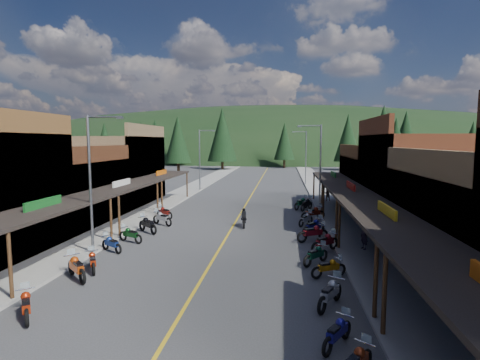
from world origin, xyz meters
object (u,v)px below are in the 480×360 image
(shop_west_2, at_px, (61,192))
(bike_west_3, at_px, (76,266))
(shop_west_3, at_px, (114,170))
(pine_1, at_px, (177,138))
(streetlight_3, at_px, (305,155))
(bike_east_7, at_px, (313,232))
(bike_east_3, at_px, (330,292))
(streetlight_0, at_px, (92,178))
(pedestrian_east_a, at_px, (364,235))
(pedestrian_east_b, at_px, (327,194))
(bike_west_8, at_px, (162,218))
(pine_10, at_px, (178,140))
(bike_west_7, at_px, (148,224))
(bike_west_2, at_px, (26,304))
(bike_east_4, at_px, (329,267))
(bike_west_6, at_px, (130,234))
(bike_west_4, at_px, (93,260))
(bike_east_10, at_px, (313,212))
(bike_east_12, at_px, (301,203))
(streetlight_1, at_px, (201,157))
(pine_0, at_px, (105,141))
(pine_5, at_px, (406,135))
(bike_east_9, at_px, (306,219))
(pine_11, at_px, (383,137))
(pine_4, at_px, (348,138))
(bike_west_5, at_px, (112,243))
(pine_6, at_px, (472,141))
(rider_on_bike, at_px, (244,219))
(streetlight_2, at_px, (319,165))
(bike_east_6, at_px, (325,241))
(bike_west_9, at_px, (165,212))
(pine_3, at_px, (284,141))
(shop_east_2, at_px, (424,184))
(bike_east_5, at_px, (316,254))
(pine_2, at_px, (222,134))
(bike_east_8, at_px, (314,226))
(shop_east_3, at_px, (387,183))
(bike_east_2, at_px, (337,331))

(shop_west_2, distance_m, bike_west_3, 14.09)
(shop_west_3, distance_m, pine_1, 59.70)
(streetlight_3, relative_size, bike_east_7, 3.54)
(bike_east_3, bearing_deg, streetlight_0, -174.41)
(shop_west_2, bearing_deg, pedestrian_east_a, -13.21)
(shop_west_3, distance_m, pedestrian_east_b, 22.62)
(bike_west_3, height_order, bike_west_8, bike_west_3)
(pine_10, bearing_deg, bike_west_7, -76.46)
(bike_west_2, bearing_deg, bike_east_4, -11.63)
(shop_west_3, relative_size, bike_west_6, 5.48)
(streetlight_3, distance_m, bike_west_4, 40.84)
(bike_east_10, height_order, bike_east_12, bike_east_10)
(streetlight_1, distance_m, pine_10, 30.19)
(pine_0, height_order, pine_5, pine_5)
(bike_east_9, bearing_deg, pine_11, 100.26)
(pine_4, relative_size, bike_west_3, 5.50)
(bike_west_5, xyz_separation_m, pedestrian_east_b, (14.73, 19.78, 0.42))
(streetlight_0, relative_size, pine_6, 0.73)
(bike_west_7, distance_m, rider_on_bike, 7.19)
(streetlight_2, distance_m, bike_west_4, 21.26)
(shop_west_3, xyz_separation_m, bike_west_2, (8.21, -25.04, -2.94))
(pine_5, bearing_deg, bike_west_4, -116.22)
(bike_west_3, relative_size, pedestrian_east_a, 1.36)
(shop_west_2, xyz_separation_m, bike_east_6, (20.08, -5.61, -1.89))
(bike_west_8, relative_size, bike_east_3, 0.97)
(shop_west_3, bearing_deg, bike_west_9, -42.15)
(bike_west_8, relative_size, bike_east_9, 1.07)
(bike_east_9, xyz_separation_m, pedestrian_east_b, (2.88, 11.44, 0.39))
(pine_0, relative_size, pine_6, 1.00)
(pine_3, height_order, bike_east_10, pine_3)
(streetlight_0, bearing_deg, shop_west_3, 111.55)
(shop_east_2, bearing_deg, bike_east_9, 171.31)
(pine_6, bearing_deg, bike_east_5, -119.90)
(pine_2, relative_size, bike_west_6, 7.04)
(bike_west_8, distance_m, bike_east_12, 13.83)
(streetlight_3, bearing_deg, pine_6, 41.05)
(bike_west_7, distance_m, bike_east_3, 15.82)
(pine_0, distance_m, pine_2, 30.30)
(bike_east_7, relative_size, bike_east_8, 0.98)
(pedestrian_east_a, bearing_deg, bike_east_12, 174.33)
(rider_on_bike, bearing_deg, pedestrian_east_a, -41.61)
(shop_east_2, bearing_deg, pedestrian_east_b, 112.68)
(pine_6, bearing_deg, shop_west_2, -133.80)
(shop_west_3, xyz_separation_m, pine_3, (17.78, 54.70, 2.96))
(shop_east_3, distance_m, streetlight_0, 27.05)
(bike_east_4, bearing_deg, bike_west_6, -138.44)
(streetlight_0, distance_m, pine_11, 51.67)
(bike_west_6, bearing_deg, bike_east_2, -108.89)
(bike_west_8, height_order, bike_east_3, bike_east_3)
(streetlight_1, bearing_deg, shop_west_2, -108.52)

